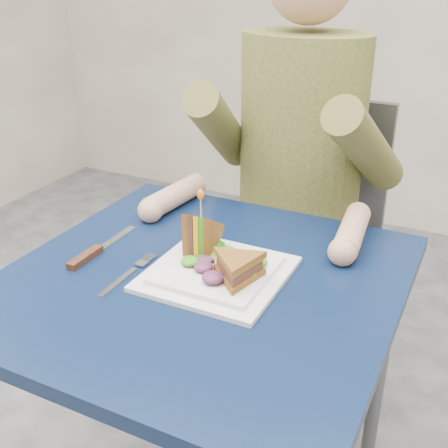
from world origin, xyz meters
The scene contains 12 objects.
table centered at (0.00, 0.00, 0.65)m, with size 0.75×0.75×0.73m.
chair centered at (0.00, 0.66, 0.54)m, with size 0.42×0.40×0.93m.
diner centered at (0.00, 0.55, 0.91)m, with size 0.54×0.59×0.74m.
plate centered at (0.03, 0.02, 0.74)m, with size 0.26×0.26×0.02m.
sandwich_flat centered at (0.08, -0.01, 0.78)m, with size 0.17×0.17×0.05m.
sandwich_upright centered at (-0.03, 0.06, 0.78)m, with size 0.09×0.14×0.14m.
fork centered at (-0.13, -0.07, 0.73)m, with size 0.02×0.18×0.01m.
knife centered at (-0.25, -0.03, 0.74)m, with size 0.02×0.22×0.02m.
toothpick centered at (-0.03, 0.06, 0.85)m, with size 0.00×0.00×0.06m, color tan.
toothpick_frill centered at (-0.03, 0.06, 0.88)m, with size 0.01×0.01×0.02m, color orange.
lettuce_spill centered at (0.03, 0.03, 0.76)m, with size 0.15×0.13×0.02m, color #337A14, non-canonical shape.
onion_ring centered at (0.04, 0.02, 0.77)m, with size 0.04×0.04×0.01m, color #9E4C7A.
Camera 1 is at (0.46, -0.83, 1.30)m, focal length 45.00 mm.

